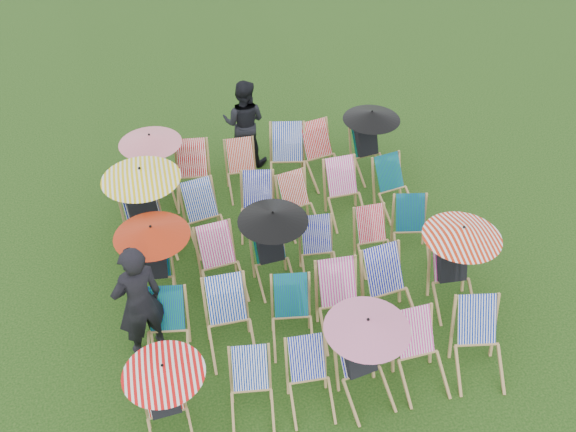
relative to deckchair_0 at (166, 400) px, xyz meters
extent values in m
plane|color=black|center=(2.11, 2.23, -0.61)|extent=(100.00, 100.00, 0.00)
cube|color=red|center=(-0.03, 0.16, -0.05)|extent=(0.45, 0.34, 0.50)
cube|color=black|center=(-0.02, 0.12, -0.05)|extent=(0.38, 0.39, 0.53)
sphere|color=tan|center=(-0.03, 0.21, 0.23)|extent=(0.19, 0.19, 0.19)
cylinder|color=black|center=(0.03, 0.09, 0.19)|extent=(0.03, 0.03, 0.62)
cone|color=red|center=(0.03, 0.09, 0.47)|extent=(0.97, 0.97, 0.15)
cube|color=navy|center=(1.05, 0.25, -0.03)|extent=(0.48, 0.38, 0.52)
cube|color=#071599|center=(1.77, 0.23, -0.02)|extent=(0.46, 0.35, 0.53)
cube|color=#0808A6|center=(2.41, 0.18, 0.01)|extent=(0.52, 0.42, 0.55)
cube|color=black|center=(2.42, 0.13, 0.01)|extent=(0.45, 0.46, 0.58)
sphere|color=tan|center=(2.41, 0.23, 0.31)|extent=(0.20, 0.20, 0.20)
cylinder|color=black|center=(2.49, 0.11, 0.26)|extent=(0.03, 0.03, 0.68)
cone|color=#CA678D|center=(2.49, 0.11, 0.57)|extent=(1.06, 1.06, 0.16)
cube|color=#DE2C95|center=(3.23, 0.27, 0.03)|extent=(0.50, 0.38, 0.57)
cube|color=#072096|center=(4.09, 0.25, 0.06)|extent=(0.56, 0.46, 0.60)
cube|color=#0B7541|center=(0.13, 1.43, 0.01)|extent=(0.51, 0.41, 0.55)
cube|color=#072BA1|center=(0.94, 1.38, 0.06)|extent=(0.50, 0.37, 0.60)
cube|color=#0A6D42|center=(1.82, 1.28, 0.01)|extent=(0.51, 0.41, 0.55)
cube|color=#E32D98|center=(2.50, 1.33, 0.07)|extent=(0.52, 0.39, 0.60)
cube|color=#070D9D|center=(3.20, 1.39, 0.09)|extent=(0.58, 0.46, 0.63)
cube|color=#DB2B96|center=(4.24, 1.43, 0.04)|extent=(0.51, 0.39, 0.58)
cube|color=black|center=(4.23, 1.38, 0.04)|extent=(0.43, 0.45, 0.61)
sphere|color=tan|center=(4.24, 1.48, 0.35)|extent=(0.21, 0.21, 0.21)
cylinder|color=black|center=(4.29, 1.34, 0.30)|extent=(0.03, 0.03, 0.71)
cone|color=red|center=(4.29, 1.34, 0.63)|extent=(1.11, 1.11, 0.17)
cube|color=#096324|center=(0.03, 2.48, 0.02)|extent=(0.50, 0.39, 0.56)
cube|color=black|center=(0.02, 2.44, 0.02)|extent=(0.43, 0.44, 0.59)
sphere|color=tan|center=(0.03, 2.53, 0.33)|extent=(0.21, 0.21, 0.21)
cylinder|color=black|center=(0.08, 2.39, 0.28)|extent=(0.03, 0.03, 0.69)
cone|color=#A52309|center=(0.08, 2.39, 0.59)|extent=(1.08, 1.08, 0.17)
cube|color=#EF2F8E|center=(0.96, 2.51, 0.04)|extent=(0.53, 0.42, 0.58)
cube|color=#0B7725|center=(1.75, 2.44, 0.00)|extent=(0.48, 0.38, 0.54)
cube|color=black|center=(1.75, 2.39, 0.00)|extent=(0.41, 0.43, 0.57)
sphere|color=tan|center=(1.74, 2.49, 0.29)|extent=(0.20, 0.20, 0.20)
cylinder|color=black|center=(1.81, 2.36, 0.25)|extent=(0.03, 0.03, 0.66)
cone|color=black|center=(1.81, 2.36, 0.55)|extent=(1.04, 1.04, 0.16)
cube|color=#0712A1|center=(2.51, 2.45, -0.02)|extent=(0.47, 0.36, 0.53)
cube|color=red|center=(3.41, 2.51, -0.03)|extent=(0.44, 0.33, 0.52)
cube|color=#096742|center=(4.09, 2.58, 0.00)|extent=(0.52, 0.42, 0.55)
cube|color=#06158B|center=(-0.07, 3.67, 0.10)|extent=(0.60, 0.49, 0.63)
cube|color=black|center=(-0.06, 3.61, 0.10)|extent=(0.53, 0.54, 0.67)
sphere|color=tan|center=(-0.08, 3.72, 0.45)|extent=(0.23, 0.23, 0.23)
cylinder|color=black|center=(0.02, 3.59, 0.39)|extent=(0.03, 0.03, 0.78)
cone|color=yellow|center=(0.02, 3.59, 0.75)|extent=(1.22, 1.22, 0.19)
cube|color=#07289B|center=(0.86, 3.64, 0.05)|extent=(0.56, 0.45, 0.59)
cube|color=#07109E|center=(1.84, 3.72, 0.02)|extent=(0.53, 0.43, 0.56)
cube|color=red|center=(2.42, 3.62, -0.01)|extent=(0.51, 0.42, 0.54)
cube|color=#F3309D|center=(3.29, 3.73, 0.04)|extent=(0.51, 0.38, 0.58)
cube|color=#0A703D|center=(4.14, 3.69, 0.01)|extent=(0.52, 0.42, 0.55)
cube|color=#EB2F79|center=(0.15, 4.87, 0.01)|extent=(0.51, 0.41, 0.55)
cube|color=black|center=(0.15, 4.82, 0.01)|extent=(0.45, 0.46, 0.58)
sphere|color=tan|center=(0.14, 4.92, 0.31)|extent=(0.20, 0.20, 0.20)
cylinder|color=black|center=(0.22, 4.79, 0.27)|extent=(0.03, 0.03, 0.68)
cone|color=#DA6F7D|center=(0.22, 4.79, 0.58)|extent=(1.07, 1.07, 0.16)
cube|color=#C00608|center=(0.88, 4.82, 0.06)|extent=(0.54, 0.43, 0.60)
cube|color=red|center=(1.74, 4.80, 0.00)|extent=(0.46, 0.35, 0.54)
cube|color=#0729A0|center=(2.62, 4.87, 0.10)|extent=(0.60, 0.49, 0.64)
cube|color=red|center=(3.16, 4.90, 0.07)|extent=(0.57, 0.47, 0.60)
cube|color=#0A712A|center=(4.06, 4.79, -0.01)|extent=(0.49, 0.39, 0.54)
cube|color=black|center=(4.07, 4.74, -0.01)|extent=(0.43, 0.44, 0.56)
sphere|color=tan|center=(4.06, 4.83, 0.29)|extent=(0.20, 0.20, 0.20)
cylinder|color=black|center=(4.13, 4.71, 0.24)|extent=(0.03, 0.03, 0.66)
cone|color=black|center=(4.13, 4.71, 0.54)|extent=(1.03, 1.03, 0.16)
imported|color=black|center=(-0.19, 1.35, 0.32)|extent=(0.79, 0.66, 1.85)
imported|color=black|center=(1.94, 5.47, 0.24)|extent=(1.01, 0.92, 1.69)
camera|label=1|loc=(0.39, -4.59, 6.51)|focal=40.00mm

